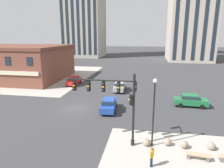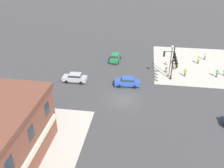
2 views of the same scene
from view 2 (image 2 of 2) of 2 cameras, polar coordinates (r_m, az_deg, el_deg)
ground_plane at (r=39.05m, az=2.81°, el=-3.75°), size 320.00×320.00×0.00m
sidewalk_corner_slab at (r=54.37m, az=20.02°, el=4.36°), size 20.00×19.00×0.02m
traffic_signal_main at (r=43.21m, az=14.35°, el=5.31°), size 6.16×2.09×6.47m
bollard_sphere_curb_a at (r=47.35m, az=13.60°, el=2.14°), size 0.68×0.68×0.68m
bollard_sphere_curb_b at (r=48.96m, az=12.99°, el=3.15°), size 0.68×0.68×0.68m
bollard_sphere_curb_c at (r=50.22m, az=13.14°, el=3.81°), size 0.68×0.68×0.68m
bollard_sphere_curb_d at (r=52.25m, az=12.86°, el=4.86°), size 0.68×0.68×0.68m
bench_near_signal at (r=51.12m, az=14.82°, el=4.03°), size 1.84×0.67×0.49m
bench_mid_block at (r=53.35m, az=14.52°, el=5.14°), size 1.82×0.56×0.49m
pedestrian_near_bench at (r=49.63m, az=23.80°, el=2.53°), size 0.24×0.55×1.75m
pedestrian_at_curb at (r=54.36m, az=19.94°, el=5.53°), size 0.31×0.52×1.74m
pedestrian_with_bag at (r=56.87m, az=21.33°, el=6.32°), size 0.30×0.52×1.77m
pedestrian_by_lamp at (r=47.83m, az=17.06°, el=2.69°), size 0.32×0.51×1.60m
street_lamp_corner_near at (r=46.38m, az=13.91°, el=6.19°), size 0.36×0.36×6.10m
car_main_northbound_near at (r=52.53m, az=0.81°, el=6.43°), size 4.48×2.06×1.68m
car_main_northbound_far at (r=44.34m, az=-8.83°, el=1.57°), size 1.89×4.40×1.68m
car_cross_eastbound at (r=42.55m, az=3.73°, el=0.63°), size 2.10×4.50×1.68m
car_parked_curb at (r=37.74m, az=-17.45°, el=-4.86°), size 2.00×4.46×1.68m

